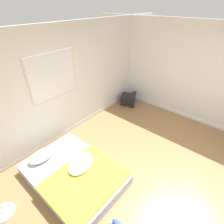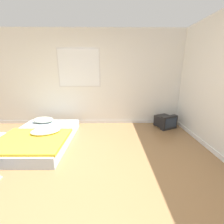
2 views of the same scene
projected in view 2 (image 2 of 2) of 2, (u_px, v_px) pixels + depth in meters
The scene contains 4 objects.
ground_plane at pixel (62, 191), 1.99m from camera, with size 20.00×20.00×0.00m, color #997047.
wall_back at pixel (87, 79), 4.20m from camera, with size 7.68×0.08×2.60m.
mattress_bed at pixel (40, 137), 3.27m from camera, with size 1.35×1.90×0.35m.
crt_tv at pixel (165, 121), 4.14m from camera, with size 0.59×0.59×0.37m.
Camera 2 is at (0.65, -1.63, 1.57)m, focal length 24.00 mm.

